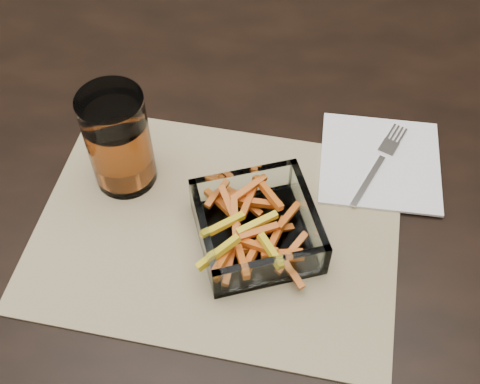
# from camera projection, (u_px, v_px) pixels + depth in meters

# --- Properties ---
(dining_table) EXTENTS (1.60, 0.90, 0.75)m
(dining_table) POSITION_uv_depth(u_px,v_px,m) (247.00, 222.00, 0.87)
(dining_table) COLOR black
(dining_table) RESTS_ON ground
(placemat) EXTENTS (0.49, 0.39, 0.00)m
(placemat) POSITION_uv_depth(u_px,v_px,m) (217.00, 228.00, 0.76)
(placemat) COLOR tan
(placemat) RESTS_ON dining_table
(glass_bowl) EXTENTS (0.17, 0.17, 0.05)m
(glass_bowl) POSITION_uv_depth(u_px,v_px,m) (257.00, 228.00, 0.73)
(glass_bowl) COLOR white
(glass_bowl) RESTS_ON placemat
(tumbler) EXTENTS (0.08, 0.08, 0.14)m
(tumbler) POSITION_uv_depth(u_px,v_px,m) (119.00, 143.00, 0.75)
(tumbler) COLOR white
(tumbler) RESTS_ON placemat
(napkin) EXTENTS (0.17, 0.17, 0.00)m
(napkin) POSITION_uv_depth(u_px,v_px,m) (380.00, 162.00, 0.82)
(napkin) COLOR white
(napkin) RESTS_ON placemat
(fork) EXTENTS (0.09, 0.15, 0.00)m
(fork) POSITION_uv_depth(u_px,v_px,m) (380.00, 161.00, 0.81)
(fork) COLOR silver
(fork) RESTS_ON napkin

